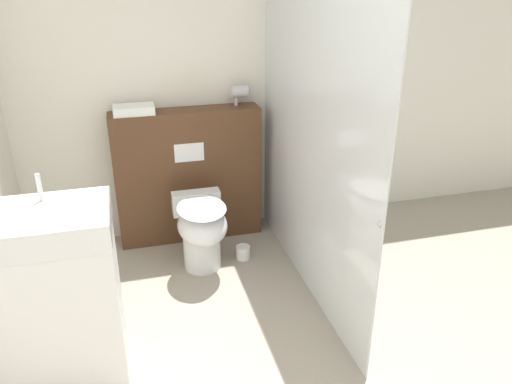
{
  "coord_description": "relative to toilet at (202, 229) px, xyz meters",
  "views": [
    {
      "loc": [
        -0.56,
        -1.47,
        2.0
      ],
      "look_at": [
        0.21,
        1.37,
        0.68
      ],
      "focal_mm": 35.0,
      "sensor_mm": 36.0,
      "label": 1
    }
  ],
  "objects": [
    {
      "name": "sink_vanity",
      "position": [
        -0.87,
        -0.84,
        0.17
      ],
      "size": [
        0.63,
        0.46,
        1.11
      ],
      "color": "white",
      "rests_on": "ground_plane"
    },
    {
      "name": "toilet",
      "position": [
        0.0,
        0.0,
        0.0
      ],
      "size": [
        0.35,
        0.53,
        0.52
      ],
      "color": "white",
      "rests_on": "ground_plane"
    },
    {
      "name": "folded_towel",
      "position": [
        -0.37,
        0.51,
        0.76
      ],
      "size": [
        0.29,
        0.18,
        0.06
      ],
      "color": "white",
      "rests_on": "partition_panel"
    },
    {
      "name": "spare_toilet_roll",
      "position": [
        0.31,
        0.06,
        -0.27
      ],
      "size": [
        0.11,
        0.11,
        0.1
      ],
      "color": "white",
      "rests_on": "ground_plane"
    },
    {
      "name": "partition_panel",
      "position": [
        -0.0,
        0.52,
        0.2
      ],
      "size": [
        1.12,
        0.23,
        1.05
      ],
      "color": "#51331E",
      "rests_on": "ground_plane"
    },
    {
      "name": "hair_drier",
      "position": [
        0.43,
        0.55,
        0.83
      ],
      "size": [
        0.16,
        0.09,
        0.15
      ],
      "color": "#B7B7BC",
      "rests_on": "partition_panel"
    },
    {
      "name": "shower_glass",
      "position": [
        0.66,
        -0.32,
        0.63
      ],
      "size": [
        0.04,
        1.95,
        1.9
      ],
      "color": "silver",
      "rests_on": "ground_plane"
    },
    {
      "name": "wall_back",
      "position": [
        0.12,
        0.69,
        0.93
      ],
      "size": [
        8.0,
        0.06,
        2.5
      ],
      "color": "silver",
      "rests_on": "ground_plane"
    }
  ]
}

